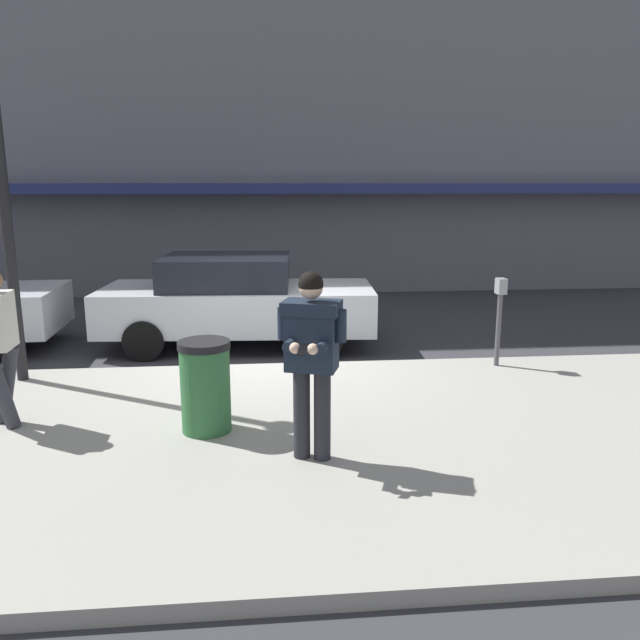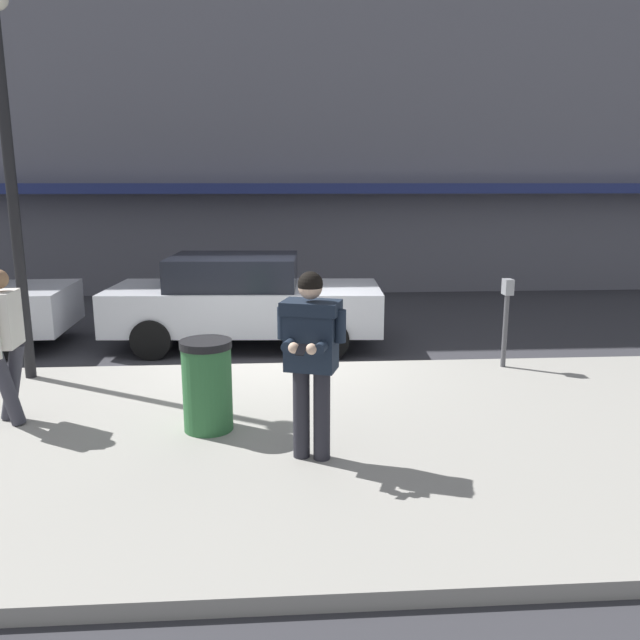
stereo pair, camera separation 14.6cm
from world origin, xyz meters
name	(u,v)px [view 1 (the left image)]	position (x,y,z in m)	size (l,w,h in m)	color
ground_plane	(264,369)	(0.00, 0.00, 0.00)	(80.00, 80.00, 0.00)	#333338
sidewalk	(359,437)	(1.00, -2.85, 0.07)	(32.00, 5.30, 0.14)	#99968E
curb_paint_line	(330,366)	(1.00, 0.05, 0.00)	(28.00, 0.12, 0.01)	silver
storefront_facade	(295,27)	(1.00, 8.49, 6.70)	(28.00, 4.70, 13.43)	slate
parked_sedan_mid	(236,300)	(-0.45, 1.41, 0.79)	(4.61, 2.14, 1.54)	silver
man_texting_on_phone	(311,346)	(0.44, -3.46, 1.25)	(0.62, 0.64, 1.81)	#23232B
parking_meter	(499,309)	(3.35, -0.60, 0.97)	(0.12, 0.18, 1.27)	#4C4C51
trash_bin	(205,386)	(-0.62, -2.67, 0.63)	(0.55, 0.55, 0.98)	#2D6638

